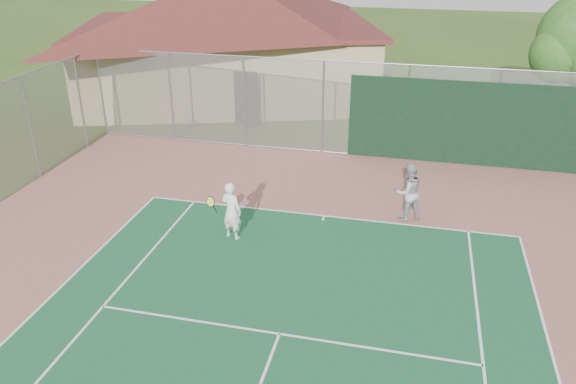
# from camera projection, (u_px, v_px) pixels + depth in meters

# --- Properties ---
(back_fence) EXTENTS (20.08, 0.11, 3.53)m
(back_fence) POSITION_uv_depth(u_px,v_px,m) (408.00, 116.00, 19.98)
(back_fence) COLOR gray
(back_fence) RESTS_ON ground
(side_fence_left) EXTENTS (0.08, 9.00, 3.50)m
(side_fence_left) POSITION_uv_depth(u_px,v_px,m) (31.00, 129.00, 18.52)
(side_fence_left) COLOR gray
(side_fence_left) RESTS_ON ground
(clubhouse) EXTENTS (17.06, 13.91, 6.37)m
(clubhouse) POSITION_uv_depth(u_px,v_px,m) (228.00, 30.00, 27.28)
(clubhouse) COLOR tan
(clubhouse) RESTS_ON ground
(bleachers) EXTENTS (2.85, 1.85, 1.02)m
(bleachers) POSITION_uv_depth(u_px,v_px,m) (176.00, 104.00, 25.28)
(bleachers) COLOR #A33B25
(bleachers) RESTS_ON ground
(player_white_front) EXTENTS (1.00, 0.73, 1.65)m
(player_white_front) POSITION_uv_depth(u_px,v_px,m) (231.00, 211.00, 15.16)
(player_white_front) COLOR white
(player_white_front) RESTS_ON ground
(player_grey_back) EXTENTS (1.07, 1.02, 1.74)m
(player_grey_back) POSITION_uv_depth(u_px,v_px,m) (408.00, 193.00, 16.12)
(player_grey_back) COLOR #9EA1A3
(player_grey_back) RESTS_ON ground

